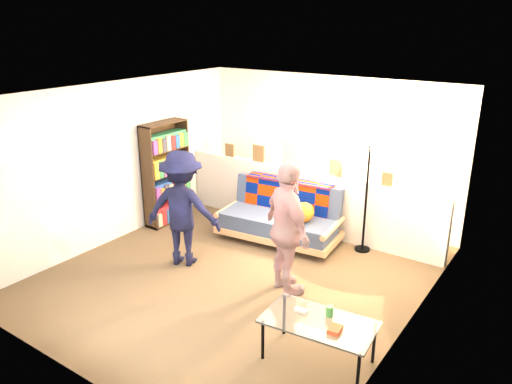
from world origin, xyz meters
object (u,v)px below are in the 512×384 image
person_left (182,209)px  person_right (287,229)px  bookshelf (166,176)px  coffee_table (320,324)px  floor_lamp (370,174)px  futon_sofa (281,217)px

person_left → person_right: person_right is taller
bookshelf → person_right: size_ratio=1.00×
coffee_table → floor_lamp: size_ratio=0.69×
bookshelf → person_left: 1.58m
futon_sofa → floor_lamp: size_ratio=1.15×
futon_sofa → person_left: person_left is taller
coffee_table → person_left: size_ratio=0.71×
person_left → bookshelf: bearing=-59.2°
coffee_table → person_right: size_ratio=0.68×
person_right → coffee_table: bearing=167.5°
coffee_table → bookshelf: bearing=154.6°
futon_sofa → coffee_table: 2.91m
futon_sofa → coffee_table: (1.84, -2.25, 0.06)m
floor_lamp → futon_sofa: bearing=-162.2°
coffee_table → person_left: 2.71m
floor_lamp → person_right: (-0.34, -1.67, -0.34)m
floor_lamp → bookshelf: bearing=-165.3°
bookshelf → coffee_table: 4.22m
coffee_table → person_right: bearing=134.8°
coffee_table → floor_lamp: floor_lamp is taller
bookshelf → person_left: size_ratio=1.05×
futon_sofa → coffee_table: size_ratio=1.67×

